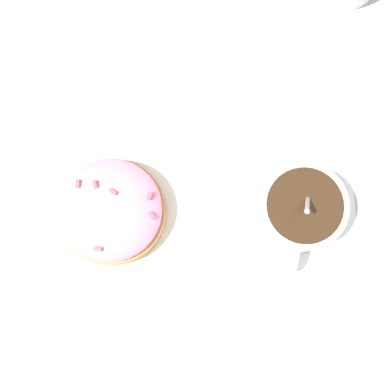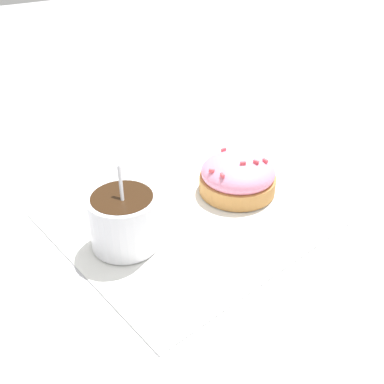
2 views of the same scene
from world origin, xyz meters
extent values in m
plane|color=#B2B2B7|center=(0.00, 0.00, 0.00)|extent=(3.00, 3.00, 0.00)
cube|color=white|center=(0.00, 0.00, 0.00)|extent=(0.33, 0.30, 0.00)
cylinder|color=white|center=(0.09, 0.00, 0.03)|extent=(0.08, 0.08, 0.06)
cylinder|color=#331E0F|center=(0.09, 0.00, 0.06)|extent=(0.07, 0.07, 0.01)
torus|color=white|center=(0.08, -0.04, 0.04)|extent=(0.01, 0.04, 0.04)
ellipsoid|color=silver|center=(0.08, -0.02, 0.01)|extent=(0.02, 0.03, 0.01)
cylinder|color=silver|center=(0.09, 0.01, 0.06)|extent=(0.02, 0.04, 0.09)
cylinder|color=#C18442|center=(-0.09, -0.01, 0.01)|extent=(0.10, 0.10, 0.02)
ellipsoid|color=pink|center=(-0.09, -0.01, 0.03)|extent=(0.10, 0.10, 0.04)
cube|color=#EA4C56|center=(-0.12, 0.01, 0.05)|extent=(0.00, 0.01, 0.00)
cube|color=#EA4C56|center=(-0.05, 0.00, 0.05)|extent=(0.00, 0.01, 0.00)
cube|color=#EA4C56|center=(-0.05, -0.02, 0.05)|extent=(0.01, 0.01, 0.00)
cube|color=#EA4C56|center=(-0.10, 0.01, 0.05)|extent=(0.01, 0.01, 0.00)
cube|color=#EA4C56|center=(-0.09, -0.05, 0.05)|extent=(0.01, 0.00, 0.00)
cube|color=#EA4C56|center=(-0.08, 0.00, 0.05)|extent=(0.01, 0.01, 0.00)
camera|label=1|loc=(-0.01, -0.07, 0.52)|focal=50.00mm
camera|label=2|loc=(0.25, 0.37, 0.33)|focal=42.00mm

